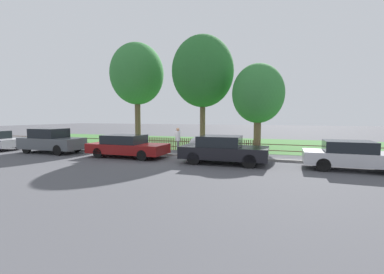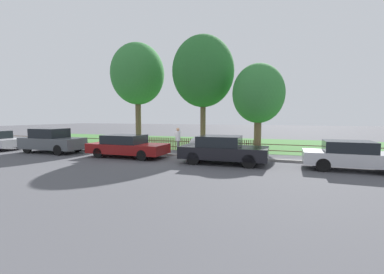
# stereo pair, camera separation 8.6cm
# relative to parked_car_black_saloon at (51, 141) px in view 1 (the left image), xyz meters

# --- Properties ---
(ground_plane) EXTENTS (120.00, 120.00, 0.00)m
(ground_plane) POSITION_rel_parked_car_black_saloon_xyz_m (7.47, 1.16, -0.79)
(ground_plane) COLOR #4C4C51
(kerb_stone) EXTENTS (41.73, 0.20, 0.12)m
(kerb_stone) POSITION_rel_parked_car_black_saloon_xyz_m (7.47, 1.26, -0.73)
(kerb_stone) COLOR gray
(kerb_stone) RESTS_ON ground
(grass_strip) EXTENTS (41.73, 11.27, 0.01)m
(grass_strip) POSITION_rel_parked_car_black_saloon_xyz_m (7.47, 9.45, -0.78)
(grass_strip) COLOR #3D7033
(grass_strip) RESTS_ON ground
(park_fence) EXTENTS (41.73, 0.05, 0.87)m
(park_fence) POSITION_rel_parked_car_black_saloon_xyz_m (7.47, 3.82, -0.36)
(park_fence) COLOR brown
(park_fence) RESTS_ON ground
(parked_car_black_saloon) EXTENTS (4.13, 1.72, 1.58)m
(parked_car_black_saloon) POSITION_rel_parked_car_black_saloon_xyz_m (0.00, 0.00, 0.00)
(parked_car_black_saloon) COLOR #51565B
(parked_car_black_saloon) RESTS_ON ground
(parked_car_navy_estate) EXTENTS (4.61, 1.92, 1.29)m
(parked_car_navy_estate) POSITION_rel_parked_car_black_saloon_xyz_m (5.65, 0.02, -0.13)
(parked_car_navy_estate) COLOR maroon
(parked_car_navy_estate) RESTS_ON ground
(parked_car_red_compact) EXTENTS (4.31, 1.89, 1.39)m
(parked_car_red_compact) POSITION_rel_parked_car_black_saloon_xyz_m (11.33, -0.19, -0.08)
(parked_car_red_compact) COLOR black
(parked_car_red_compact) RESTS_ON ground
(parked_car_white_van) EXTENTS (4.10, 1.80, 1.29)m
(parked_car_white_van) POSITION_rel_parked_car_black_saloon_xyz_m (17.03, -0.02, -0.13)
(parked_car_white_van) COLOR #BCBCC1
(parked_car_white_van) RESTS_ON ground
(covered_motorcycle) EXTENTS (2.03, 0.85, 1.18)m
(covered_motorcycle) POSITION_rel_parked_car_black_saloon_xyz_m (9.63, 2.53, -0.08)
(covered_motorcycle) COLOR black
(covered_motorcycle) RESTS_ON ground
(tree_nearest_kerb) EXTENTS (5.00, 5.00, 9.24)m
(tree_nearest_kerb) POSITION_rel_parked_car_black_saloon_xyz_m (1.21, 8.82, 5.54)
(tree_nearest_kerb) COLOR brown
(tree_nearest_kerb) RESTS_ON ground
(tree_behind_motorcycle) EXTENTS (5.12, 5.12, 9.02)m
(tree_behind_motorcycle) POSITION_rel_parked_car_black_saloon_xyz_m (7.91, 7.94, 5.26)
(tree_behind_motorcycle) COLOR brown
(tree_behind_motorcycle) RESTS_ON ground
(tree_mid_park) EXTENTS (3.76, 3.76, 6.20)m
(tree_mid_park) POSITION_rel_parked_car_black_saloon_xyz_m (12.49, 6.66, 3.22)
(tree_mid_park) COLOR brown
(tree_mid_park) RESTS_ON ground
(pedestrian_near_fence) EXTENTS (0.42, 0.42, 1.62)m
(pedestrian_near_fence) POSITION_rel_parked_car_black_saloon_xyz_m (7.75, 2.70, 0.13)
(pedestrian_near_fence) COLOR slate
(pedestrian_near_fence) RESTS_ON ground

